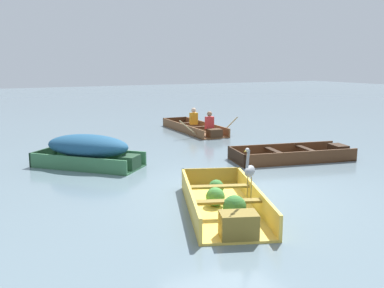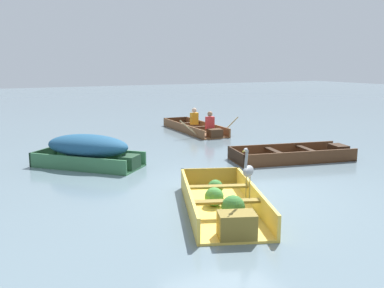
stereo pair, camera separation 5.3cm
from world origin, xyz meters
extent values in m
plane|color=slate|center=(0.00, 0.00, 0.00)|extent=(80.00, 80.00, 0.00)
cube|color=#E5BC47|center=(-0.91, -1.09, 0.02)|extent=(2.17, 3.12, 0.04)
cube|color=#E5BC47|center=(-0.37, -1.30, 0.21)|extent=(1.10, 2.70, 0.41)
cube|color=#E5BC47|center=(-1.44, -0.88, 0.21)|extent=(1.10, 2.70, 0.41)
cube|color=olive|center=(-0.39, 0.23, 0.21)|extent=(1.14, 0.49, 0.41)
cube|color=olive|center=(-1.37, -2.26, 0.23)|extent=(0.64, 0.53, 0.37)
cube|color=olive|center=(-1.06, -1.49, 0.31)|extent=(1.09, 0.55, 0.04)
cube|color=olive|center=(-0.75, -0.69, 0.31)|extent=(1.09, 0.55, 0.04)
sphere|color=#387533|center=(-1.00, -1.59, 0.23)|extent=(0.39, 0.39, 0.39)
sphere|color=#428438|center=(-0.96, -0.92, 0.21)|extent=(0.34, 0.34, 0.34)
sphere|color=#387533|center=(-0.61, -0.36, 0.19)|extent=(0.30, 0.30, 0.30)
cube|color=#4C2D19|center=(2.81, 1.47, 0.02)|extent=(3.36, 1.83, 0.04)
cube|color=#4C2D19|center=(2.93, 2.02, 0.17)|extent=(3.12, 0.73, 0.34)
cube|color=#4C2D19|center=(2.69, 0.92, 0.17)|extent=(3.12, 0.73, 0.34)
cube|color=black|center=(1.28, 1.81, 0.17)|extent=(0.30, 1.16, 0.34)
cube|color=black|center=(4.19, 1.17, 0.19)|extent=(0.47, 0.60, 0.30)
cube|color=black|center=(3.27, 1.37, 0.25)|extent=(0.39, 1.09, 0.04)
cube|color=black|center=(2.34, 1.57, 0.25)|extent=(0.39, 1.09, 0.04)
cube|color=#387047|center=(-2.18, 3.22, 0.02)|extent=(2.63, 2.68, 0.04)
cube|color=#387047|center=(-1.80, 3.58, 0.18)|extent=(1.88, 1.95, 0.36)
cube|color=#387047|center=(-2.55, 2.86, 0.18)|extent=(1.88, 1.95, 0.36)
cube|color=#1E3D27|center=(-3.08, 4.16, 0.18)|extent=(0.82, 0.79, 0.36)
cube|color=#1E3D27|center=(-1.38, 2.39, 0.20)|extent=(0.60, 0.60, 0.32)
cube|color=#1E3D27|center=(-1.90, 2.93, 0.27)|extent=(0.82, 0.80, 0.04)
cube|color=#1E3D27|center=(-2.45, 3.51, 0.27)|extent=(0.82, 0.80, 0.04)
ellipsoid|color=navy|center=(-2.18, 3.22, 0.53)|extent=(2.26, 2.29, 0.56)
cube|color=brown|center=(2.75, 6.96, 0.02)|extent=(1.22, 3.76, 0.04)
cube|color=brown|center=(3.25, 6.93, 0.16)|extent=(0.22, 3.71, 0.32)
cube|color=brown|center=(2.26, 6.98, 0.16)|extent=(0.22, 3.71, 0.32)
cube|color=#3F2716|center=(2.84, 8.78, 0.16)|extent=(1.05, 0.10, 0.32)
cube|color=#3F2716|center=(2.68, 5.28, 0.18)|extent=(0.49, 0.38, 0.29)
cube|color=#3F2716|center=(2.73, 6.40, 0.24)|extent=(0.96, 0.20, 0.04)
cube|color=#3F2716|center=(2.78, 7.51, 0.24)|extent=(0.96, 0.20, 0.04)
cube|color=orange|center=(2.75, 6.96, 0.48)|extent=(0.29, 0.19, 0.44)
sphere|color=beige|center=(2.75, 6.96, 0.80)|extent=(0.18, 0.18, 0.18)
cube|color=red|center=(2.69, 5.66, 0.48)|extent=(0.29, 0.19, 0.44)
sphere|color=#9E7051|center=(2.69, 5.66, 0.80)|extent=(0.18, 0.18, 0.18)
cylinder|color=tan|center=(3.52, 5.62, 0.37)|extent=(0.64, 0.07, 0.55)
cylinder|color=tan|center=(1.87, 5.70, 0.37)|extent=(0.64, 0.07, 0.55)
cylinder|color=olive|center=(-0.85, -1.83, 0.60)|extent=(0.02, 0.02, 0.35)
cylinder|color=olive|center=(-0.89, -1.79, 0.60)|extent=(0.02, 0.02, 0.35)
ellipsoid|color=#93999E|center=(-0.87, -1.81, 0.87)|extent=(0.34, 0.31, 0.18)
cylinder|color=#93999E|center=(-0.96, -1.88, 1.09)|extent=(0.12, 0.11, 0.28)
ellipsoid|color=#93999E|center=(-1.00, -1.91, 1.24)|extent=(0.12, 0.11, 0.06)
cone|color=gold|center=(-1.06, -1.96, 1.24)|extent=(0.09, 0.08, 0.02)
camera|label=1|loc=(-4.68, -7.15, 2.53)|focal=40.00mm
camera|label=2|loc=(-4.63, -7.17, 2.53)|focal=40.00mm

